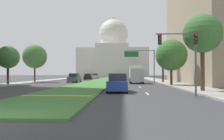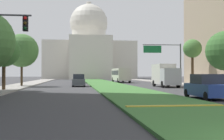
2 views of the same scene
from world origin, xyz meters
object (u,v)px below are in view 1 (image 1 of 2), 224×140
street_tree_right_far (163,54)px  sedan_distant (88,77)px  overhead_guide_sign (142,59)px  street_tree_right_near (202,34)px  sedan_lead_stopped (118,83)px  traffic_light_near_right (185,49)px  capitol_building (113,56)px  box_truck_delivery (136,74)px  street_tree_right_mid (171,55)px  sedan_midblock (74,78)px  street_tree_left_mid (8,57)px  sedan_far_horizon (95,76)px  street_tree_left_far (35,57)px  city_bus (122,73)px

street_tree_right_far → sedan_distant: street_tree_right_far is taller
sedan_distant → overhead_guide_sign: bearing=-49.2°
street_tree_right_near → sedan_lead_stopped: 9.53m
traffic_light_near_right → capitol_building: bearing=96.1°
box_truck_delivery → street_tree_right_mid: bearing=-60.0°
overhead_guide_sign → sedan_lead_stopped: (-4.29, -23.48, -3.82)m
street_tree_right_far → sedan_midblock: (-17.28, -0.31, -4.77)m
street_tree_left_mid → box_truck_delivery: street_tree_left_mid is taller
street_tree_right_near → sedan_far_horizon: size_ratio=1.73×
capitol_building → street_tree_right_mid: size_ratio=4.75×
street_tree_left_far → sedan_distant: bearing=62.1°
street_tree_left_far → street_tree_right_mid: bearing=-25.4°
street_tree_right_near → box_truck_delivery: (-5.41, 19.24, -3.98)m
street_tree_right_near → street_tree_right_far: 22.63m
traffic_light_near_right → street_tree_right_mid: bearing=82.7°
capitol_building → sedan_far_horizon: size_ratio=7.34×
overhead_guide_sign → box_truck_delivery: bearing=-109.4°
traffic_light_near_right → street_tree_right_mid: size_ratio=0.77×
city_bus → box_truck_delivery: bearing=-82.8°
sedan_distant → city_bus: bearing=17.8°
street_tree_right_mid → box_truck_delivery: bearing=120.0°
street_tree_left_far → street_tree_left_mid: bearing=-90.1°
street_tree_right_mid → box_truck_delivery: size_ratio=1.06×
street_tree_right_near → street_tree_left_mid: 28.24m
street_tree_right_mid → sedan_distant: 32.22m
street_tree_left_mid → box_truck_delivery: size_ratio=0.94×
street_tree_left_mid → overhead_guide_sign: bearing=27.7°
street_tree_left_mid → street_tree_right_mid: street_tree_right_mid is taller
sedan_lead_stopped → sedan_far_horizon: bearing=99.3°
street_tree_left_far → sedan_midblock: street_tree_left_far is taller
street_tree_left_mid → sedan_lead_stopped: 21.39m
street_tree_right_far → sedan_distant: 23.93m
sedan_distant → sedan_far_horizon: 17.22m
street_tree_right_near → city_bus: 42.53m
street_tree_right_far → sedan_far_horizon: (-17.34, 33.27, -4.83)m
street_tree_left_mid → street_tree_left_far: bearing=89.9°
capitol_building → sedan_midblock: size_ratio=6.85×
street_tree_right_mid → sedan_midblock: (-16.57, 11.15, -3.63)m
traffic_light_near_right → box_truck_delivery: 23.46m
street_tree_right_mid → sedan_distant: street_tree_right_mid is taller
traffic_light_near_right → sedan_lead_stopped: traffic_light_near_right is taller
street_tree_left_far → city_bus: size_ratio=0.69×
street_tree_right_near → street_tree_right_far: size_ratio=1.06×
street_tree_right_near → street_tree_left_mid: (-25.49, 12.07, -1.38)m
street_tree_right_near → sedan_midblock: street_tree_right_near is taller
capitol_building → overhead_guide_sign: capitol_building is taller
traffic_light_near_right → street_tree_left_mid: street_tree_left_mid is taller
overhead_guide_sign → street_tree_right_far: (3.90, -0.77, 0.94)m
street_tree_right_near → street_tree_left_far: size_ratio=1.00×
street_tree_left_mid → street_tree_right_far: street_tree_right_far is taller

